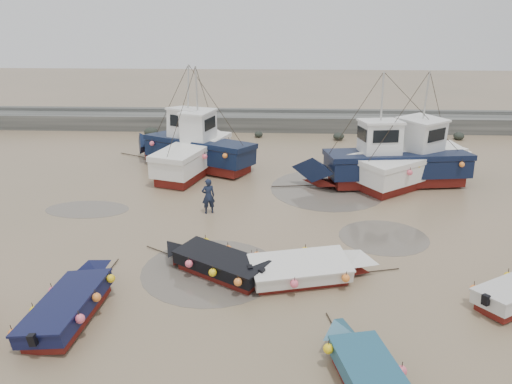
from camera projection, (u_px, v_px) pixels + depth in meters
ground at (264, 263)px, 19.91m from camera, size 120.00×120.00×0.00m
seawall at (272, 122)px, 40.20m from camera, size 60.00×4.92×1.50m
puddle_a at (211, 270)px, 19.34m from camera, size 5.43×5.43×0.01m
puddle_b at (384, 237)px, 22.06m from camera, size 3.95×3.95×0.01m
puddle_c at (87, 209)px, 25.00m from camera, size 4.21×4.21×0.01m
puddle_d at (328, 189)px, 27.71m from camera, size 6.35×6.35×0.01m
dinghy_1 at (74, 300)px, 16.44m from camera, size 2.42×6.14×1.43m
dinghy_2 at (366, 368)px, 13.39m from camera, size 2.27×5.25×1.43m
dinghy_4 at (214, 260)px, 19.02m from camera, size 5.36×3.78×1.43m
dinghy_5 at (309, 267)px, 18.52m from camera, size 5.92×2.69×1.43m
cabin_boat_0 at (190, 146)px, 30.91m from camera, size 9.45×5.77×6.22m
cabin_boat_1 at (198, 149)px, 30.32m from camera, size 4.57×9.52×6.22m
cabin_boat_2 at (386, 162)px, 27.97m from camera, size 11.14×3.95×6.22m
cabin_boat_3 at (414, 159)px, 28.50m from camera, size 8.97×7.20×6.22m
person at (209, 213)px, 24.58m from camera, size 0.76×0.62×1.79m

